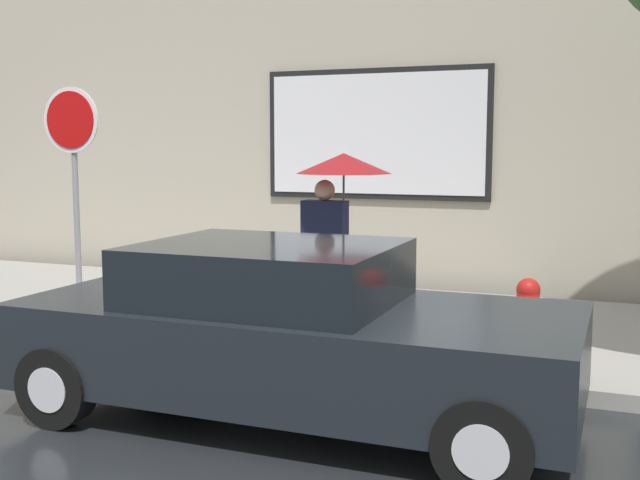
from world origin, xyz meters
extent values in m
plane|color=black|center=(0.00, 0.00, 0.00)|extent=(60.00, 60.00, 0.00)
cube|color=gray|center=(0.00, 3.00, 0.07)|extent=(20.00, 4.00, 0.15)
cube|color=#B2A893|center=(0.00, 5.50, 3.50)|extent=(20.00, 0.40, 7.00)
cube|color=black|center=(-1.85, 5.27, 2.35)|extent=(3.38, 0.06, 1.90)
cube|color=silver|center=(-1.85, 5.24, 2.35)|extent=(3.22, 0.03, 1.74)
cube|color=black|center=(-0.81, -0.11, 0.60)|extent=(4.39, 1.86, 0.67)
cube|color=black|center=(-1.03, -0.11, 1.17)|extent=(1.97, 1.64, 0.47)
cylinder|color=black|center=(0.83, 0.75, 0.32)|extent=(0.64, 0.22, 0.64)
cylinder|color=silver|center=(0.83, 0.75, 0.32)|extent=(0.35, 0.24, 0.35)
cylinder|color=black|center=(0.83, -0.96, 0.32)|extent=(0.64, 0.22, 0.64)
cylinder|color=silver|center=(0.83, -0.96, 0.32)|extent=(0.35, 0.24, 0.35)
cylinder|color=black|center=(-2.45, 0.75, 0.32)|extent=(0.64, 0.22, 0.64)
cylinder|color=silver|center=(-2.45, 0.75, 0.32)|extent=(0.35, 0.24, 0.35)
cylinder|color=black|center=(-2.45, -0.96, 0.32)|extent=(0.64, 0.22, 0.64)
cylinder|color=silver|center=(-2.45, -0.96, 0.32)|extent=(0.35, 0.24, 0.35)
cylinder|color=red|center=(0.75, 1.98, 0.47)|extent=(0.22, 0.22, 0.64)
sphere|color=#AD1814|center=(0.75, 1.98, 0.79)|extent=(0.23, 0.23, 0.23)
cylinder|color=#AD1814|center=(0.75, 1.82, 0.50)|extent=(0.09, 0.12, 0.09)
cylinder|color=#AD1814|center=(0.75, 2.14, 0.50)|extent=(0.09, 0.12, 0.09)
cylinder|color=red|center=(0.75, 1.98, 0.18)|extent=(0.30, 0.30, 0.06)
cylinder|color=black|center=(-1.59, 2.26, 0.57)|extent=(0.14, 0.14, 0.84)
cylinder|color=black|center=(-1.37, 2.26, 0.57)|extent=(0.14, 0.14, 0.84)
cube|color=#191E38|center=(-1.48, 2.26, 1.28)|extent=(0.49, 0.22, 0.59)
sphere|color=tan|center=(-1.48, 2.26, 1.69)|extent=(0.23, 0.23, 0.23)
cylinder|color=#4C4C51|center=(-1.26, 2.26, 1.53)|extent=(0.02, 0.02, 0.90)
cone|color=maroon|center=(-1.26, 2.26, 1.98)|extent=(1.03, 1.03, 0.22)
cylinder|color=gray|center=(-4.42, 1.77, 1.49)|extent=(0.07, 0.07, 2.67)
cylinder|color=white|center=(-4.42, 1.73, 2.47)|extent=(0.76, 0.02, 0.76)
cylinder|color=red|center=(-4.42, 1.71, 2.47)|extent=(0.66, 0.02, 0.66)
camera|label=1|loc=(1.58, -5.61, 2.16)|focal=43.48mm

